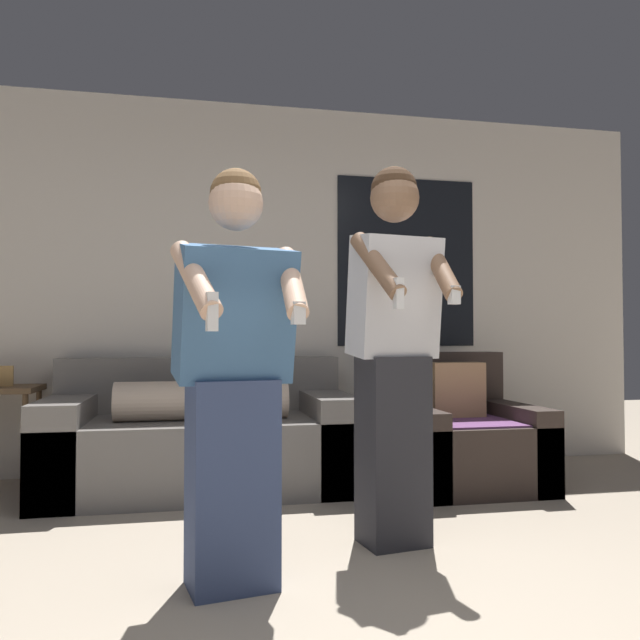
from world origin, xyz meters
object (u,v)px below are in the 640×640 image
at_px(couch, 202,440).
at_px(side_table, 2,404).
at_px(person_right, 394,346).
at_px(person_left, 234,377).
at_px(armchair, 458,439).

relative_size(couch, side_table, 2.39).
distance_m(side_table, person_right, 2.67).
relative_size(couch, person_left, 1.18).
height_order(couch, armchair, armchair).
relative_size(side_table, person_right, 0.45).
height_order(side_table, person_left, person_left).
xyz_separation_m(couch, armchair, (1.67, -0.21, -0.01)).
xyz_separation_m(side_table, person_right, (2.13, -1.56, 0.38)).
distance_m(armchair, person_left, 2.21).
relative_size(armchair, person_left, 0.59).
distance_m(couch, side_table, 1.31).
xyz_separation_m(armchair, side_table, (-2.93, 0.46, 0.25)).
bearing_deg(armchair, side_table, 171.00).
xyz_separation_m(person_left, person_right, (0.77, 0.37, 0.11)).
distance_m(person_left, person_right, 0.86).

